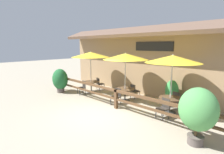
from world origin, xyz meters
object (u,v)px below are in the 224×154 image
at_px(dining_table_far, 170,101).
at_px(chair_near_wallside, 100,83).
at_px(patio_umbrella_middle, 125,57).
at_px(chair_far_wallside, 177,99).
at_px(potted_plant_tall_tropical, 198,111).
at_px(chair_far_streetside, 164,107).
at_px(patio_umbrella_near, 90,55).
at_px(chair_middle_wallside, 134,90).
at_px(dining_table_middle, 125,91).
at_px(potted_plant_broad_leaf, 172,92).
at_px(dining_table_near, 91,84).
at_px(potted_plant_entrance_palm, 60,80).
at_px(chair_near_streetside, 82,87).
at_px(patio_umbrella_far, 173,59).
at_px(chair_middle_streetside, 116,96).

bearing_deg(dining_table_far, chair_near_wallside, 174.60).
xyz_separation_m(patio_umbrella_middle, chair_far_wallside, (2.59, 0.89, -2.00)).
bearing_deg(potted_plant_tall_tropical, chair_far_streetside, 145.74).
relative_size(patio_umbrella_near, patio_umbrella_middle, 1.00).
distance_m(chair_middle_wallside, potted_plant_tall_tropical, 5.06).
distance_m(chair_middle_wallside, dining_table_far, 2.60).
bearing_deg(dining_table_middle, potted_plant_broad_leaf, 31.46).
bearing_deg(dining_table_near, potted_plant_entrance_palm, -132.75).
height_order(dining_table_far, chair_far_streetside, chair_far_streetside).
bearing_deg(chair_far_wallside, chair_near_streetside, 30.47).
xyz_separation_m(chair_near_streetside, potted_plant_broad_leaf, (4.92, 2.12, 0.17)).
distance_m(chair_near_streetside, potted_plant_broad_leaf, 5.36).
xyz_separation_m(dining_table_near, chair_far_wallside, (5.43, 0.98, -0.10)).
bearing_deg(chair_far_streetside, chair_near_wallside, 179.49).
distance_m(chair_near_wallside, chair_far_streetside, 5.65).
bearing_deg(chair_near_wallside, potted_plant_tall_tropical, 176.15).
relative_size(patio_umbrella_middle, potted_plant_broad_leaf, 2.08).
relative_size(dining_table_near, patio_umbrella_far, 0.39).
bearing_deg(patio_umbrella_near, chair_middle_wallside, 16.51).
xyz_separation_m(patio_umbrella_near, dining_table_near, (0.00, 0.00, -1.90)).
bearing_deg(patio_umbrella_near, patio_umbrella_middle, 2.00).
bearing_deg(chair_near_streetside, chair_far_wallside, 30.72).
height_order(patio_umbrella_far, potted_plant_broad_leaf, patio_umbrella_far).
relative_size(patio_umbrella_near, chair_middle_wallside, 3.17).
height_order(dining_table_middle, chair_middle_wallside, chair_middle_wallside).
xyz_separation_m(chair_near_streetside, dining_table_far, (5.41, 0.96, 0.10)).
height_order(patio_umbrella_near, dining_table_far, patio_umbrella_near).
distance_m(chair_near_wallside, patio_umbrella_middle, 3.52).
height_order(chair_middle_wallside, potted_plant_broad_leaf, potted_plant_broad_leaf).
relative_size(dining_table_middle, potted_plant_broad_leaf, 0.80).
bearing_deg(patio_umbrella_middle, potted_plant_broad_leaf, 31.46).
height_order(potted_plant_entrance_palm, potted_plant_broad_leaf, potted_plant_entrance_palm).
bearing_deg(potted_plant_broad_leaf, chair_near_wallside, -172.51).
bearing_deg(chair_middle_streetside, dining_table_near, 154.46).
distance_m(dining_table_near, potted_plant_entrance_palm, 2.03).
xyz_separation_m(chair_middle_wallside, potted_plant_tall_tropical, (4.32, -2.56, 0.64)).
bearing_deg(chair_far_streetside, potted_plant_entrance_palm, -159.73).
xyz_separation_m(dining_table_near, chair_far_streetside, (5.52, -0.53, -0.10)).
distance_m(dining_table_near, patio_umbrella_far, 5.75).
xyz_separation_m(patio_umbrella_near, potted_plant_broad_leaf, (4.94, 1.38, -1.83)).
bearing_deg(patio_umbrella_near, dining_table_far, 2.38).
relative_size(patio_umbrella_near, chair_near_wallside, 3.17).
height_order(chair_near_wallside, chair_middle_wallside, same).
distance_m(chair_middle_streetside, chair_far_wallside, 3.02).
relative_size(dining_table_near, potted_plant_tall_tropical, 0.57).
xyz_separation_m(chair_near_wallside, chair_middle_wallside, (2.89, 0.12, 0.00)).
distance_m(patio_umbrella_near, potted_plant_entrance_palm, 2.58).
height_order(chair_near_streetside, chair_far_streetside, same).
xyz_separation_m(patio_umbrella_middle, chair_middle_wallside, (0.07, 0.76, -2.00)).
bearing_deg(patio_umbrella_middle, potted_plant_tall_tropical, -22.25).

